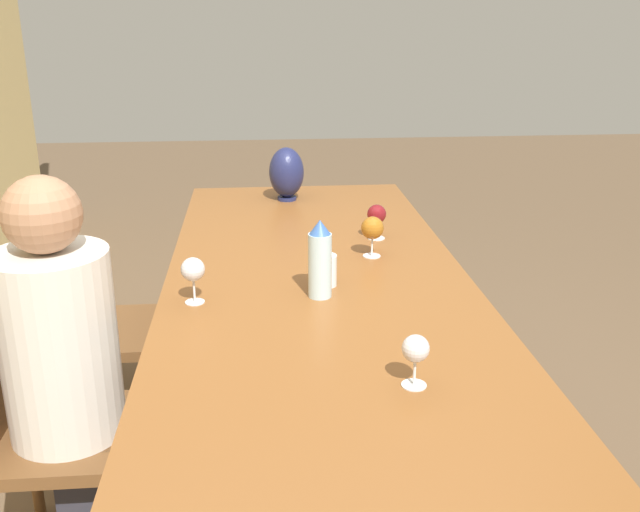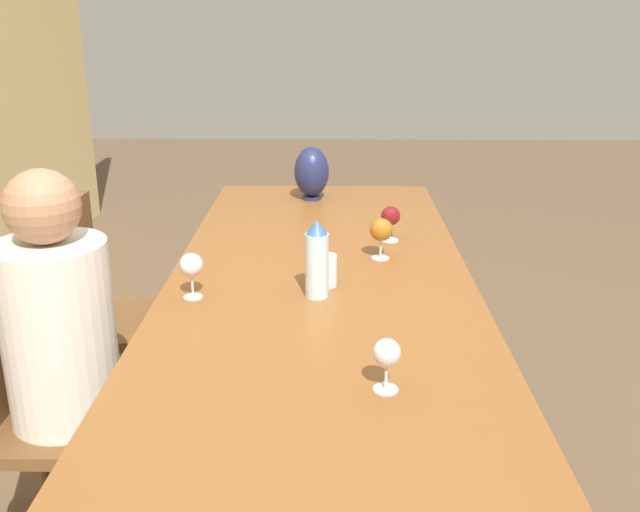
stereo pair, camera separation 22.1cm
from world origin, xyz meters
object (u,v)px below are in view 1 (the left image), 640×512
object	(u,v)px
chair_near	(43,419)
person_near	(67,367)
wine_glass_2	(372,229)
wine_glass_1	(377,215)
wine_glass_0	(193,270)
chair_far	(94,318)
vase	(286,173)
water_tumbler	(325,270)
water_bottle	(320,260)
wine_glass_3	(416,350)

from	to	relation	value
chair_near	person_near	xyz separation A→B (m)	(-0.00, -0.08, 0.16)
chair_near	wine_glass_2	bearing A→B (deg)	-63.89
wine_glass_1	person_near	world-z (taller)	person_near
wine_glass_0	chair_far	size ratio (longest dim) A/B	0.15
vase	wine_glass_1	world-z (taller)	vase
chair_near	water_tumbler	bearing A→B (deg)	-73.73
chair_near	wine_glass_1	bearing A→B (deg)	-56.77
water_bottle	water_tumbler	world-z (taller)	water_bottle
wine_glass_3	chair_near	xyz separation A→B (m)	(0.40, 0.98, -0.38)
wine_glass_2	person_near	bearing A→B (deg)	118.11
water_bottle	wine_glass_2	xyz separation A→B (m)	(0.35, -0.21, -0.02)
wine_glass_1	person_near	xyz separation A→B (m)	(-0.71, 0.99, -0.22)
vase	chair_far	world-z (taller)	vase
water_bottle	wine_glass_2	bearing A→B (deg)	-31.59
wine_glass_2	chair_near	xyz separation A→B (m)	(-0.50, 1.03, -0.39)
wine_glass_2	chair_far	world-z (taller)	wine_glass_2
water_bottle	vase	size ratio (longest dim) A/B	1.01
vase	wine_glass_3	bearing A→B (deg)	-172.78
water_bottle	chair_near	distance (m)	0.92
water_bottle	person_near	size ratio (longest dim) A/B	0.20
water_bottle	wine_glass_0	distance (m)	0.38
wine_glass_0	wine_glass_2	size ratio (longest dim) A/B	0.97
chair_near	water_bottle	bearing A→B (deg)	-79.23
water_bottle	chair_near	bearing A→B (deg)	100.77
vase	person_near	size ratio (longest dim) A/B	0.20
water_bottle	chair_far	xyz separation A→B (m)	(0.55, 0.81, -0.40)
person_near	water_bottle	bearing A→B (deg)	-78.01
vase	wine_glass_3	world-z (taller)	vase
chair_far	water_tumbler	bearing A→B (deg)	-118.79
chair_far	person_near	bearing A→B (deg)	-173.14
wine_glass_2	chair_near	bearing A→B (deg)	116.11
chair_near	wine_glass_0	bearing A→B (deg)	-72.41
wine_glass_3	chair_far	xyz separation A→B (m)	(1.11, 0.98, -0.38)
chair_near	chair_far	size ratio (longest dim) A/B	1.00
vase	chair_near	distance (m)	1.57
wine_glass_1	wine_glass_3	distance (m)	1.11
water_bottle	water_tumbler	distance (m)	0.11
wine_glass_0	chair_far	xyz separation A→B (m)	(0.57, 0.44, -0.39)
vase	wine_glass_0	bearing A→B (deg)	164.40
water_tumbler	wine_glass_3	world-z (taller)	wine_glass_3
wine_glass_1	chair_near	bearing A→B (deg)	123.23
wine_glass_2	person_near	size ratio (longest dim) A/B	0.12
wine_glass_1	person_near	distance (m)	1.24
wine_glass_0	wine_glass_3	xyz separation A→B (m)	(-0.54, -0.54, -0.01)
wine_glass_1	water_tumbler	bearing A→B (deg)	152.62
chair_near	person_near	world-z (taller)	person_near
vase	wine_glass_1	bearing A→B (deg)	-152.78
water_bottle	water_tumbler	xyz separation A→B (m)	(0.09, -0.02, -0.07)
vase	wine_glass_3	distance (m)	1.73
wine_glass_0	water_tumbler	bearing A→B (deg)	-75.21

